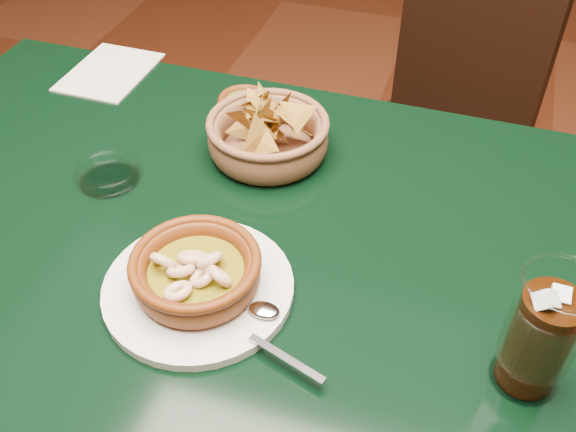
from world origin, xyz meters
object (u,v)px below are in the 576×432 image
(chip_basket, at_px, (268,135))
(cola_drink, at_px, (541,334))
(shrimp_plate, at_px, (197,276))
(dining_chair, at_px, (432,138))
(dining_table, at_px, (210,262))

(chip_basket, height_order, cola_drink, cola_drink)
(shrimp_plate, height_order, chip_basket, chip_basket)
(dining_chair, bearing_deg, shrimp_plate, -104.79)
(shrimp_plate, bearing_deg, dining_chair, 75.21)
(dining_table, bearing_deg, chip_basket, 77.65)
(dining_table, bearing_deg, shrimp_plate, -68.73)
(dining_table, bearing_deg, dining_chair, 68.59)
(chip_basket, bearing_deg, dining_chair, 65.69)
(shrimp_plate, bearing_deg, cola_drink, -0.29)
(dining_table, xyz_separation_m, chip_basket, (0.04, 0.18, 0.14))
(dining_chair, xyz_separation_m, shrimp_plate, (-0.22, -0.84, 0.30))
(chip_basket, xyz_separation_m, cola_drink, (0.43, -0.32, 0.05))
(dining_table, bearing_deg, cola_drink, -16.43)
(chip_basket, relative_size, cola_drink, 1.20)
(dining_chair, distance_m, cola_drink, 0.93)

